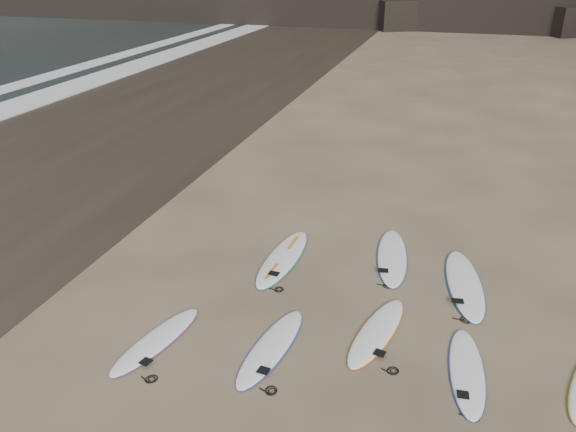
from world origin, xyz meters
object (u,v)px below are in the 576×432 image
surfboard_3 (467,371)px  surfboard_6 (392,256)px  surfboard_5 (283,258)px  surfboard_2 (377,331)px  surfboard_1 (271,347)px  surfboard_7 (465,283)px  surfboard_0 (157,340)px

surfboard_3 → surfboard_6: bearing=110.7°
surfboard_3 → surfboard_5: size_ratio=0.82×
surfboard_5 → surfboard_2: bearing=-37.7°
surfboard_1 → surfboard_2: (1.68, 0.97, -0.00)m
surfboard_2 → surfboard_7: (1.48, 2.12, 0.01)m
surfboard_2 → surfboard_6: 2.84m
surfboard_3 → surfboard_5: (-3.98, 2.68, 0.01)m
surfboard_1 → surfboard_3: (3.25, 0.35, -0.00)m
surfboard_5 → surfboard_0: bearing=-107.2°
surfboard_0 → surfboard_3: surfboard_3 is taller
surfboard_5 → surfboard_7: bearing=3.7°
surfboard_5 → surfboard_7: size_ratio=0.99×
surfboard_6 → surfboard_7: bearing=-31.8°
surfboard_1 → surfboard_3: surfboard_1 is taller
surfboard_0 → surfboard_6: 5.53m
surfboard_0 → surfboard_1: bearing=24.3°
surfboard_7 → surfboard_0: bearing=-154.8°
surfboard_2 → surfboard_3: surfboard_2 is taller
surfboard_0 → surfboard_1: size_ratio=0.94×
surfboard_2 → surfboard_5: size_ratio=0.84×
surfboard_2 → surfboard_3: (1.57, -0.62, -0.00)m
surfboard_1 → surfboard_5: bearing=111.0°
surfboard_0 → surfboard_7: size_ratio=0.79×
surfboard_0 → surfboard_1: surfboard_1 is taller
surfboard_0 → surfboard_2: bearing=33.2°
surfboard_1 → surfboard_5: 3.12m
surfboard_3 → surfboard_7: bearing=86.8°
surfboard_5 → surfboard_6: (2.33, 0.77, -0.00)m
surfboard_0 → surfboard_1: (1.99, 0.41, 0.00)m
surfboard_6 → surfboard_2: bearing=-95.6°
surfboard_2 → surfboard_6: (-0.09, 2.84, 0.01)m
surfboard_3 → surfboard_1: bearing=-178.8°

